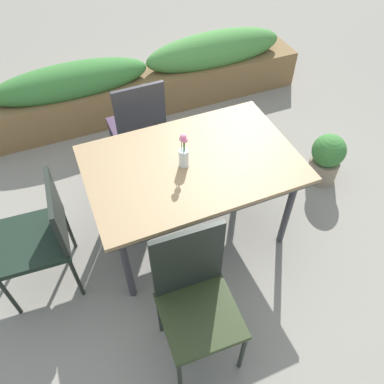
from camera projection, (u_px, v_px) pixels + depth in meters
ground_plane at (194, 226)px, 3.25m from camera, size 12.00×12.00×0.00m
dining_table at (192, 168)px, 2.69m from camera, size 1.47×0.97×0.78m
chair_far_side at (138, 125)px, 3.30m from camera, size 0.45×0.45×1.00m
chair_near_left at (195, 295)px, 2.19m from camera, size 0.46×0.46×1.04m
chair_end_left at (40, 233)px, 2.55m from camera, size 0.51×0.51×0.90m
flower_vase at (184, 153)px, 2.54m from camera, size 0.07×0.07×0.28m
planter_box at (149, 80)px, 4.15m from camera, size 3.51×0.45×0.74m
potted_plant at (326, 158)px, 3.45m from camera, size 0.30×0.30×0.49m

